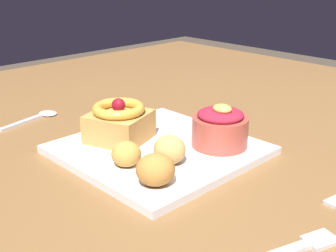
{
  "coord_description": "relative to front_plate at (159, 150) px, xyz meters",
  "views": [
    {
      "loc": [
        0.39,
        -0.6,
        1.01
      ],
      "look_at": [
        -0.07,
        -0.16,
        0.77
      ],
      "focal_mm": 46.77,
      "sensor_mm": 36.0,
      "label": 1
    }
  ],
  "objects": [
    {
      "name": "dining_table",
      "position": [
        0.07,
        0.18,
        -0.08
      ],
      "size": [
        1.53,
        1.16,
        0.73
      ],
      "color": "brown",
      "rests_on": "ground_plane"
    },
    {
      "name": "front_plate",
      "position": [
        0.0,
        0.0,
        0.0
      ],
      "size": [
        0.27,
        0.27,
        0.01
      ],
      "primitive_type": "cube",
      "color": "white",
      "rests_on": "dining_table"
    },
    {
      "name": "cake_slice",
      "position": [
        -0.06,
        -0.03,
        0.04
      ],
      "size": [
        0.11,
        0.11,
        0.07
      ],
      "rotation": [
        0.0,
        0.0,
        0.35
      ],
      "color": "#C68E47",
      "rests_on": "front_plate"
    },
    {
      "name": "berry_ramekin",
      "position": [
        0.06,
        0.07,
        0.04
      ],
      "size": [
        0.09,
        0.09,
        0.07
      ],
      "color": "#B24C3D",
      "rests_on": "front_plate"
    },
    {
      "name": "fritter_front",
      "position": [
        0.05,
        -0.03,
        0.03
      ],
      "size": [
        0.05,
        0.04,
        0.04
      ],
      "primitive_type": "ellipsoid",
      "color": "tan",
      "rests_on": "front_plate"
    },
    {
      "name": "fritter_middle",
      "position": [
        0.02,
        -0.08,
        0.02
      ],
      "size": [
        0.04,
        0.04,
        0.04
      ],
      "primitive_type": "ellipsoid",
      "color": "gold",
      "rests_on": "front_plate"
    },
    {
      "name": "fritter_back",
      "position": [
        0.09,
        -0.09,
        0.03
      ],
      "size": [
        0.05,
        0.05,
        0.04
      ],
      "primitive_type": "ellipsoid",
      "color": "#BC7F38",
      "rests_on": "front_plate"
    },
    {
      "name": "fork",
      "position": [
        0.28,
        -0.07,
        -0.0
      ],
      "size": [
        0.06,
        0.12,
        0.0
      ],
      "rotation": [
        0.0,
        0.0,
        1.26
      ],
      "color": "silver",
      "rests_on": "dining_table"
    },
    {
      "name": "spoon",
      "position": [
        -0.28,
        -0.06,
        -0.0
      ],
      "size": [
        0.05,
        0.13,
        0.0
      ],
      "rotation": [
        0.0,
        0.0,
        1.8
      ],
      "color": "silver",
      "rests_on": "dining_table"
    }
  ]
}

